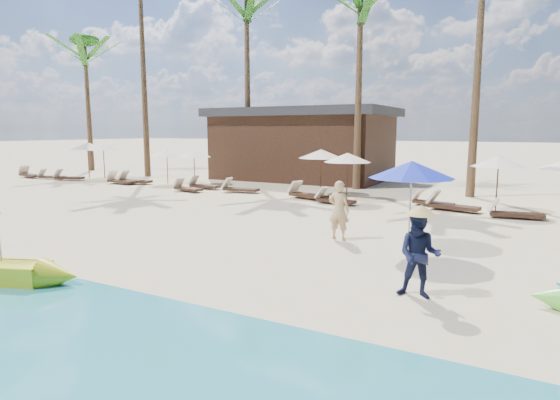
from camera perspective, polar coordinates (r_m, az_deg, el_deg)
The scene contains 30 objects.
ground at distance 10.22m, azimuth 0.39°, elevation -8.60°, with size 240.00×240.00×0.00m, color beige.
wet_sand_strip at distance 6.58m, azimuth -21.93°, elevation -19.35°, with size 240.00×4.50×0.01m, color tan.
tourist at distance 12.97m, azimuth 7.20°, elevation -1.25°, with size 0.60×0.39×1.64m, color tan.
vendor_green at distance 8.80m, azimuth 16.61°, elevation -6.44°, with size 0.77×0.60×1.58m, color #141939.
blue_umbrella at distance 11.97m, azimuth 15.75°, elevation 3.58°, with size 2.10×2.10×2.26m.
resort_parasol_0 at distance 31.85m, azimuth -22.42°, elevation 6.12°, with size 2.17×2.17×2.24m.
lounger_0_left at distance 33.83m, azimuth -28.28°, elevation 2.80°, with size 2.02×0.93×0.66m.
lounger_0_right at distance 32.25m, azimuth -26.20°, elevation 2.65°, with size 1.72×0.96×0.56m.
resort_parasol_1 at distance 31.14m, azimuth -20.76°, elevation 6.11°, with size 2.14×2.14×2.20m.
lounger_1_left at distance 30.98m, azimuth -24.46°, elevation 2.58°, with size 1.87×1.12×0.61m.
lounger_1_right at distance 27.74m, azimuth -18.91°, elevation 2.31°, with size 1.94×0.69×0.65m.
resort_parasol_2 at distance 27.05m, azimuth -13.63°, elevation 5.61°, with size 1.87×1.87×1.93m.
lounger_2_left at distance 27.53m, azimuth -17.40°, elevation 2.34°, with size 2.01×0.87×0.66m.
resort_parasol_3 at distance 25.99m, azimuth -10.45°, elevation 5.58°, with size 1.86×1.86×1.92m.
lounger_3_left at distance 23.48m, azimuth -11.34°, elevation 1.48°, with size 1.75×0.81×0.57m.
lounger_3_right at distance 24.41m, azimuth -9.38°, elevation 1.80°, with size 1.71×0.53×0.58m.
resort_parasol_4 at distance 21.60m, azimuth 5.02°, elevation 5.63°, with size 2.07×2.07×2.13m.
lounger_4_left at distance 22.79m, azimuth -5.06°, elevation 1.45°, with size 1.89×0.78×0.62m.
lounger_4_right at distance 20.61m, azimuth 3.20°, elevation 0.76°, with size 2.06×1.15×0.67m.
resort_parasol_5 at distance 20.04m, azimuth 8.23°, elevation 5.14°, with size 1.99×1.99×2.05m.
lounger_5_left at distance 19.28m, azimuth 6.52°, elevation 0.09°, with size 1.79×0.81×0.59m.
resort_parasol_6 at distance 18.93m, azimuth 25.11°, elevation 4.28°, with size 2.01×2.01×2.07m.
lounger_6_left at distance 19.56m, azimuth 17.85°, elevation -0.17°, with size 1.72×0.90×0.56m.
lounger_6_right at distance 18.68m, azimuth 20.04°, elevation -0.58°, with size 1.98×0.92×0.65m.
lounger_7_left at distance 17.89m, azimuth 26.48°, elevation -1.40°, with size 1.84×0.78×0.61m.
palm_0 at distance 38.22m, azimuth -22.64°, elevation 15.58°, with size 2.08×2.08×9.90m.
palm_1 at distance 32.67m, azimuth -16.64°, elevation 22.03°, with size 2.08×2.08×13.60m.
palm_2 at distance 28.73m, azimuth -4.08°, elevation 20.93°, with size 2.08×2.08×11.33m.
palm_3 at distance 24.86m, azimuth 9.79°, elevation 21.37°, with size 2.08×2.08×10.52m.
pavilion_west at distance 29.00m, azimuth 2.78°, elevation 6.92°, with size 10.80×6.60×4.30m.
Camera 1 is at (4.60, -8.61, 3.01)m, focal length 30.00 mm.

